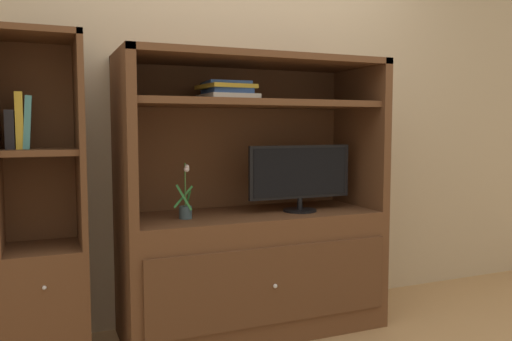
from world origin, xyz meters
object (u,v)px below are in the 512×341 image
(media_console, at_px, (252,243))
(bookshelf_tall, at_px, (43,254))
(potted_plant, at_px, (186,206))
(magazine_stack, at_px, (227,91))
(upright_book_row, at_px, (19,124))
(tv_monitor, at_px, (300,175))

(media_console, bearing_deg, bookshelf_tall, 179.79)
(potted_plant, xyz_separation_m, bookshelf_tall, (-0.72, 0.06, -0.21))
(potted_plant, relative_size, bookshelf_tall, 0.18)
(magazine_stack, height_order, bookshelf_tall, bookshelf_tall)
(potted_plant, relative_size, magazine_stack, 0.96)
(magazine_stack, relative_size, upright_book_row, 1.16)
(tv_monitor, xyz_separation_m, magazine_stack, (-0.43, 0.07, 0.48))
(upright_book_row, bearing_deg, bookshelf_tall, 6.26)
(bookshelf_tall, distance_m, upright_book_row, 0.66)
(magazine_stack, bearing_deg, upright_book_row, -179.98)
(media_console, xyz_separation_m, magazine_stack, (-0.16, -0.01, 0.88))
(media_console, height_order, potted_plant, media_console)
(tv_monitor, distance_m, upright_book_row, 1.53)
(bookshelf_tall, bearing_deg, upright_book_row, -173.74)
(media_console, distance_m, tv_monitor, 0.49)
(magazine_stack, bearing_deg, potted_plant, -169.66)
(media_console, relative_size, bookshelf_tall, 0.96)
(potted_plant, bearing_deg, upright_book_row, 176.70)
(media_console, relative_size, upright_book_row, 5.80)
(magazine_stack, distance_m, bookshelf_tall, 1.29)
(tv_monitor, xyz_separation_m, potted_plant, (-0.69, 0.03, -0.15))
(tv_monitor, height_order, magazine_stack, magazine_stack)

